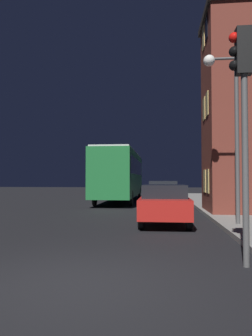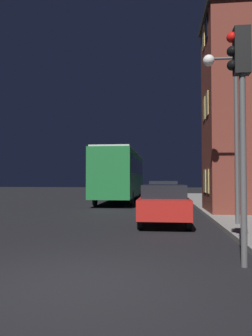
{
  "view_description": "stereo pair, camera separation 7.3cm",
  "coord_description": "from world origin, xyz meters",
  "px_view_note": "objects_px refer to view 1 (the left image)",
  "views": [
    {
      "loc": [
        1.32,
        -5.05,
        1.64
      ],
      "look_at": [
        -0.28,
        10.31,
        2.16
      ],
      "focal_mm": 35.0,
      "sensor_mm": 36.0,
      "label": 1
    },
    {
      "loc": [
        1.39,
        -5.04,
        1.64
      ],
      "look_at": [
        -0.28,
        10.31,
        2.16
      ],
      "focal_mm": 35.0,
      "sensor_mm": 36.0,
      "label": 2
    }
  ],
  "objects_px": {
    "streetlamp": "(227,109)",
    "traffic_light": "(243,95)",
    "car_mid_lane": "(163,194)",
    "bus": "(120,172)",
    "car_near_lane": "(164,203)"
  },
  "relations": [
    {
      "from": "bus",
      "to": "car_mid_lane",
      "type": "distance_m",
      "value": 5.94
    },
    {
      "from": "streetlamp",
      "to": "traffic_light",
      "type": "relative_size",
      "value": 1.27
    },
    {
      "from": "streetlamp",
      "to": "car_mid_lane",
      "type": "height_order",
      "value": "streetlamp"
    },
    {
      "from": "bus",
      "to": "car_near_lane",
      "type": "bearing_deg",
      "value": -75.58
    },
    {
      "from": "car_mid_lane",
      "to": "traffic_light",
      "type": "bearing_deg",
      "value": -83.55
    },
    {
      "from": "streetlamp",
      "to": "traffic_light",
      "type": "height_order",
      "value": "streetlamp"
    },
    {
      "from": "streetlamp",
      "to": "car_mid_lane",
      "type": "bearing_deg",
      "value": 105.75
    },
    {
      "from": "bus",
      "to": "traffic_light",
      "type": "bearing_deg",
      "value": -75.64
    },
    {
      "from": "traffic_light",
      "to": "car_near_lane",
      "type": "bearing_deg",
      "value": 104.24
    },
    {
      "from": "streetlamp",
      "to": "bus",
      "type": "relative_size",
      "value": 0.49
    },
    {
      "from": "streetlamp",
      "to": "traffic_light",
      "type": "xyz_separation_m",
      "value": [
        -0.7,
        -4.97,
        -0.78
      ]
    },
    {
      "from": "car_near_lane",
      "to": "bus",
      "type": "bearing_deg",
      "value": 104.42
    },
    {
      "from": "traffic_light",
      "to": "car_mid_lane",
      "type": "bearing_deg",
      "value": 96.45
    },
    {
      "from": "streetlamp",
      "to": "traffic_light",
      "type": "bearing_deg",
      "value": -98.05
    },
    {
      "from": "traffic_light",
      "to": "bus",
      "type": "relative_size",
      "value": 0.38
    }
  ]
}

